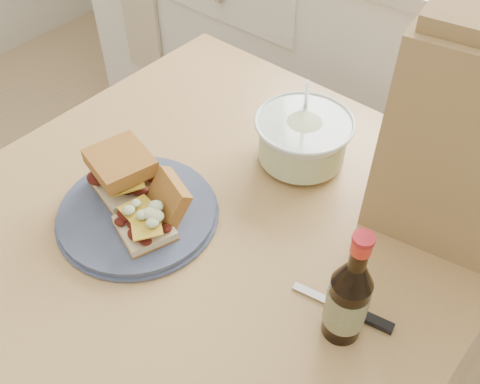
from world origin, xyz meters
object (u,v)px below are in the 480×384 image
Objects in this scene: dining_table at (219,253)px; beer_bottle at (348,299)px; plate at (138,213)px; coleslaw_bowl at (302,141)px.

beer_bottle is (0.30, -0.06, 0.20)m from dining_table.
coleslaw_bowl is (0.14, 0.32, 0.04)m from plate.
plate is 0.42m from beer_bottle.
dining_table is 4.24× the size of beer_bottle.
beer_bottle reaches higher than dining_table.
plate is 1.48× the size of coleslaw_bowl.
beer_bottle is (0.41, 0.04, 0.07)m from plate.
beer_bottle is at bearing -45.86° from coleslaw_bowl.
beer_bottle is at bearing 5.43° from plate.
coleslaw_bowl reaches higher than plate.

